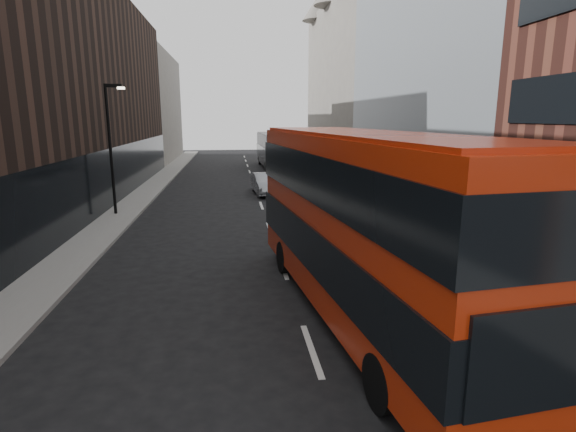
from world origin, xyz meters
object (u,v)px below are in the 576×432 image
object	(u,v)px
car_a	(320,198)
red_bus	(364,218)
car_c	(301,178)
car_b	(266,184)
grey_bus	(273,149)
street_lamp	(111,141)

from	to	relation	value
car_a	red_bus	bearing A→B (deg)	-99.16
car_c	car_b	bearing A→B (deg)	-128.24
grey_bus	car_b	world-z (taller)	grey_bus
street_lamp	car_b	distance (m)	11.37
car_c	car_a	bearing A→B (deg)	-90.10
grey_bus	red_bus	bearing A→B (deg)	-92.86
street_lamp	grey_bus	xyz separation A→B (m)	(10.97, 23.39, -2.18)
street_lamp	car_a	size ratio (longest dim) A/B	1.85
street_lamp	red_bus	world-z (taller)	street_lamp
red_bus	car_b	bearing A→B (deg)	86.46
red_bus	car_a	xyz separation A→B (m)	(1.74, 14.93, -2.16)
red_bus	grey_bus	bearing A→B (deg)	81.79
red_bus	car_b	distance (m)	20.72
car_b	car_c	world-z (taller)	car_b
red_bus	grey_bus	world-z (taller)	red_bus
car_a	car_c	size ratio (longest dim) A/B	0.84
red_bus	car_a	bearing A→B (deg)	76.72
red_bus	car_c	bearing A→B (deg)	78.53
street_lamp	car_c	world-z (taller)	street_lamp
grey_bus	car_c	distance (m)	13.42
street_lamp	car_a	distance (m)	12.21
grey_bus	car_a	xyz separation A→B (m)	(0.70, -22.74, -1.35)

